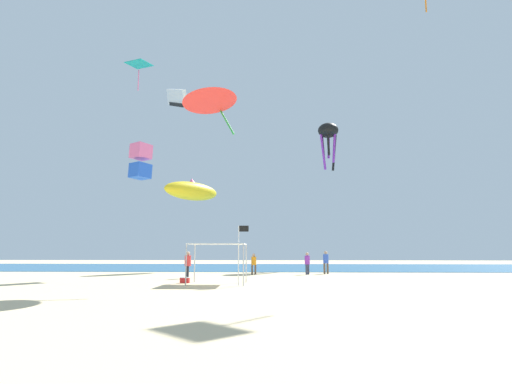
{
  "coord_description": "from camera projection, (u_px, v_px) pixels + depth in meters",
  "views": [
    {
      "loc": [
        -0.71,
        -19.55,
        2.1
      ],
      "look_at": [
        -1.85,
        11.11,
        6.42
      ],
      "focal_mm": 28.33,
      "sensor_mm": 36.0,
      "label": 1
    }
  ],
  "objects": [
    {
      "name": "kite_inflatable_yellow",
      "position": [
        192.0,
        191.0,
        39.53
      ],
      "size": [
        5.62,
        5.88,
        2.32
      ],
      "rotation": [
        0.0,
        0.0,
        0.83
      ],
      "color": "yellow"
    },
    {
      "name": "ground",
      "position": [
        286.0,
        295.0,
        19.02
      ],
      "size": [
        110.0,
        110.0,
        0.1
      ],
      "primitive_type": "cube",
      "color": "beige"
    },
    {
      "name": "person_rightmost",
      "position": [
        254.0,
        262.0,
        33.15
      ],
      "size": [
        0.41,
        0.41,
        1.7
      ],
      "rotation": [
        0.0,
        0.0,
        0.55
      ],
      "color": "brown",
      "rests_on": "ground"
    },
    {
      "name": "person_central",
      "position": [
        188.0,
        263.0,
        28.93
      ],
      "size": [
        0.45,
        0.5,
        1.9
      ],
      "rotation": [
        0.0,
        0.0,
        1.69
      ],
      "color": "black",
      "rests_on": "ground"
    },
    {
      "name": "kite_parafoil_white",
      "position": [
        176.0,
        98.0,
        47.57
      ],
      "size": [
        3.56,
        5.94,
        3.97
      ],
      "rotation": [
        0.0,
        0.0,
        5.27
      ],
      "color": "white"
    },
    {
      "name": "kite_diamond_teal",
      "position": [
        139.0,
        65.0,
        39.47
      ],
      "size": [
        2.59,
        2.59,
        2.84
      ],
      "rotation": [
        0.0,
        0.0,
        2.79
      ],
      "color": "teal"
    },
    {
      "name": "cooler_box",
      "position": [
        185.0,
        280.0,
        24.91
      ],
      "size": [
        0.57,
        0.37,
        0.35
      ],
      "color": "red",
      "rests_on": "ground"
    },
    {
      "name": "person_leftmost",
      "position": [
        326.0,
        260.0,
        34.09
      ],
      "size": [
        0.46,
        0.45,
        1.91
      ],
      "rotation": [
        0.0,
        0.0,
        0.55
      ],
      "color": "brown",
      "rests_on": "ground"
    },
    {
      "name": "kite_delta_red",
      "position": [
        209.0,
        97.0,
        24.7
      ],
      "size": [
        4.74,
        4.73,
        2.81
      ],
      "rotation": [
        0.0,
        0.0,
        4.04
      ],
      "color": "red"
    },
    {
      "name": "kite_octopus_black",
      "position": [
        328.0,
        133.0,
        46.13
      ],
      "size": [
        2.66,
        2.66,
        5.48
      ],
      "rotation": [
        0.0,
        0.0,
        4.55
      ],
      "color": "black"
    },
    {
      "name": "canopy_tent",
      "position": [
        218.0,
        246.0,
        24.46
      ],
      "size": [
        3.36,
        2.68,
        2.41
      ],
      "color": "#B2B2B7",
      "rests_on": "ground"
    },
    {
      "name": "person_near_tent",
      "position": [
        307.0,
        261.0,
        33.2
      ],
      "size": [
        0.43,
        0.43,
        1.8
      ],
      "rotation": [
        0.0,
        0.0,
        0.96
      ],
      "color": "#33384C",
      "rests_on": "ground"
    },
    {
      "name": "kite_box_pink",
      "position": [
        141.0,
        161.0,
        31.47
      ],
      "size": [
        1.8,
        1.82,
        2.75
      ],
      "rotation": [
        0.0,
        0.0,
        5.69
      ],
      "color": "pink"
    },
    {
      "name": "banner_flag",
      "position": [
        240.0,
        249.0,
        23.43
      ],
      "size": [
        0.61,
        0.06,
        3.44
      ],
      "color": "silver",
      "rests_on": "ground"
    },
    {
      "name": "ocean_strip",
      "position": [
        277.0,
        267.0,
        45.71
      ],
      "size": [
        110.0,
        19.41,
        0.03
      ],
      "primitive_type": "cube",
      "color": "#28608C",
      "rests_on": "ground"
    }
  ]
}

